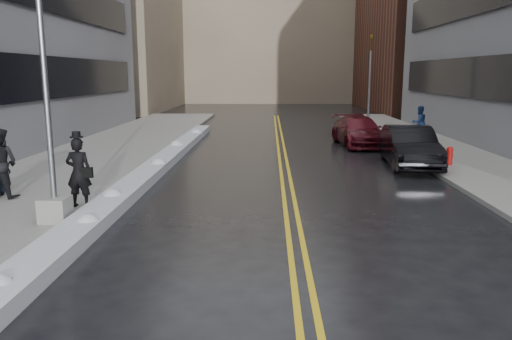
# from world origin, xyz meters

# --- Properties ---
(ground) EXTENTS (160.00, 160.00, 0.00)m
(ground) POSITION_xyz_m (0.00, 0.00, 0.00)
(ground) COLOR black
(ground) RESTS_ON ground
(sidewalk_west) EXTENTS (5.50, 50.00, 0.15)m
(sidewalk_west) POSITION_xyz_m (-5.75, 10.00, 0.07)
(sidewalk_west) COLOR gray
(sidewalk_west) RESTS_ON ground
(sidewalk_east) EXTENTS (4.00, 50.00, 0.15)m
(sidewalk_east) POSITION_xyz_m (10.00, 10.00, 0.07)
(sidewalk_east) COLOR gray
(sidewalk_east) RESTS_ON ground
(lane_line_left) EXTENTS (0.12, 50.00, 0.01)m
(lane_line_left) POSITION_xyz_m (2.35, 10.00, 0.00)
(lane_line_left) COLOR gold
(lane_line_left) RESTS_ON ground
(lane_line_right) EXTENTS (0.12, 50.00, 0.01)m
(lane_line_right) POSITION_xyz_m (2.65, 10.00, 0.00)
(lane_line_right) COLOR gold
(lane_line_right) RESTS_ON ground
(snow_ridge) EXTENTS (0.90, 30.00, 0.34)m
(snow_ridge) POSITION_xyz_m (-2.45, 8.00, 0.17)
(snow_ridge) COLOR silver
(snow_ridge) RESTS_ON ground
(building_west_far) EXTENTS (14.00, 22.00, 18.00)m
(building_west_far) POSITION_xyz_m (-15.50, 44.00, 9.00)
(building_west_far) COLOR gray
(building_west_far) RESTS_ON ground
(building_far) EXTENTS (36.00, 16.00, 22.00)m
(building_far) POSITION_xyz_m (2.00, 60.00, 11.00)
(building_far) COLOR gray
(building_far) RESTS_ON ground
(lamppost) EXTENTS (0.65, 0.65, 7.62)m
(lamppost) POSITION_xyz_m (-3.30, 2.00, 2.53)
(lamppost) COLOR gray
(lamppost) RESTS_ON sidewalk_west
(fire_hydrant) EXTENTS (0.26, 0.26, 0.73)m
(fire_hydrant) POSITION_xyz_m (9.00, 10.00, 0.55)
(fire_hydrant) COLOR maroon
(fire_hydrant) RESTS_ON sidewalk_east
(traffic_signal) EXTENTS (0.16, 0.20, 6.00)m
(traffic_signal) POSITION_xyz_m (8.50, 24.00, 3.40)
(traffic_signal) COLOR gray
(traffic_signal) RESTS_ON sidewalk_east
(pedestrian_fedora) EXTENTS (0.69, 0.45, 1.88)m
(pedestrian_fedora) POSITION_xyz_m (-3.20, 3.38, 1.09)
(pedestrian_fedora) COLOR black
(pedestrian_fedora) RESTS_ON sidewalk_west
(pedestrian_b) EXTENTS (1.09, 0.91, 2.03)m
(pedestrian_b) POSITION_xyz_m (-5.82, 4.32, 1.16)
(pedestrian_b) COLOR black
(pedestrian_b) RESTS_ON sidewalk_west
(pedestrian_east) EXTENTS (1.05, 0.93, 1.80)m
(pedestrian_east) POSITION_xyz_m (10.12, 17.99, 1.05)
(pedestrian_east) COLOR navy
(pedestrian_east) RESTS_ON sidewalk_east
(car_black) EXTENTS (2.03, 5.03, 1.62)m
(car_black) POSITION_xyz_m (7.50, 10.31, 0.81)
(car_black) COLOR black
(car_black) RESTS_ON ground
(car_maroon) EXTENTS (2.50, 5.28, 1.49)m
(car_maroon) POSITION_xyz_m (6.54, 16.33, 0.74)
(car_maroon) COLOR #410A13
(car_maroon) RESTS_ON ground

